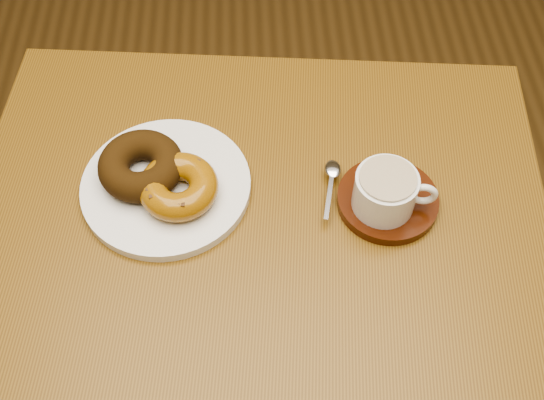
{
  "coord_description": "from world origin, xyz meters",
  "views": [
    {
      "loc": [
        -0.19,
        -0.55,
        1.5
      ],
      "look_at": [
        -0.16,
        -0.03,
        0.76
      ],
      "focal_mm": 45.0,
      "sensor_mm": 36.0,
      "label": 1
    }
  ],
  "objects_px": {
    "cafe_table": "(259,253)",
    "donut_plate": "(166,186)",
    "saucer": "(388,200)",
    "coffee_cup": "(386,191)"
  },
  "relations": [
    {
      "from": "saucer",
      "to": "coffee_cup",
      "type": "distance_m",
      "value": 0.04
    },
    {
      "from": "donut_plate",
      "to": "coffee_cup",
      "type": "bearing_deg",
      "value": -9.2
    },
    {
      "from": "cafe_table",
      "to": "donut_plate",
      "type": "height_order",
      "value": "donut_plate"
    },
    {
      "from": "cafe_table",
      "to": "saucer",
      "type": "height_order",
      "value": "saucer"
    },
    {
      "from": "cafe_table",
      "to": "saucer",
      "type": "relative_size",
      "value": 6.13
    },
    {
      "from": "donut_plate",
      "to": "saucer",
      "type": "xyz_separation_m",
      "value": [
        0.3,
        -0.04,
        0.0
      ]
    },
    {
      "from": "donut_plate",
      "to": "coffee_cup",
      "type": "height_order",
      "value": "coffee_cup"
    },
    {
      "from": "donut_plate",
      "to": "coffee_cup",
      "type": "distance_m",
      "value": 0.3
    },
    {
      "from": "cafe_table",
      "to": "saucer",
      "type": "distance_m",
      "value": 0.22
    },
    {
      "from": "coffee_cup",
      "to": "donut_plate",
      "type": "bearing_deg",
      "value": -179.53
    }
  ]
}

